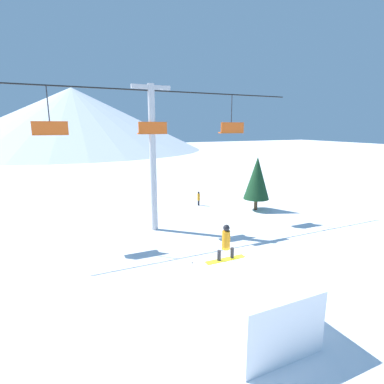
{
  "coord_description": "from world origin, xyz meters",
  "views": [
    {
      "loc": [
        -5.84,
        -7.65,
        6.69
      ],
      "look_at": [
        -0.36,
        4.3,
        3.8
      ],
      "focal_mm": 28.0,
      "sensor_mm": 36.0,
      "label": 1
    }
  ],
  "objects_px": {
    "snowboarder": "(226,243)",
    "snow_ramp": "(252,303)",
    "distant_skier": "(199,198)",
    "pine_tree_near": "(257,178)"
  },
  "relations": [
    {
      "from": "snowboarder",
      "to": "snow_ramp",
      "type": "bearing_deg",
      "value": -80.44
    },
    {
      "from": "snowboarder",
      "to": "distant_skier",
      "type": "relative_size",
      "value": 1.26
    },
    {
      "from": "snow_ramp",
      "to": "distant_skier",
      "type": "bearing_deg",
      "value": 70.32
    },
    {
      "from": "pine_tree_near",
      "to": "snowboarder",
      "type": "bearing_deg",
      "value": -130.96
    },
    {
      "from": "pine_tree_near",
      "to": "distant_skier",
      "type": "bearing_deg",
      "value": 138.8
    },
    {
      "from": "snow_ramp",
      "to": "distant_skier",
      "type": "relative_size",
      "value": 2.81
    },
    {
      "from": "snowboarder",
      "to": "pine_tree_near",
      "type": "bearing_deg",
      "value": 49.04
    },
    {
      "from": "snowboarder",
      "to": "distant_skier",
      "type": "height_order",
      "value": "snowboarder"
    },
    {
      "from": "pine_tree_near",
      "to": "distant_skier",
      "type": "xyz_separation_m",
      "value": [
        -3.64,
        3.19,
        -1.97
      ]
    },
    {
      "from": "snowboarder",
      "to": "pine_tree_near",
      "type": "height_order",
      "value": "pine_tree_near"
    }
  ]
}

